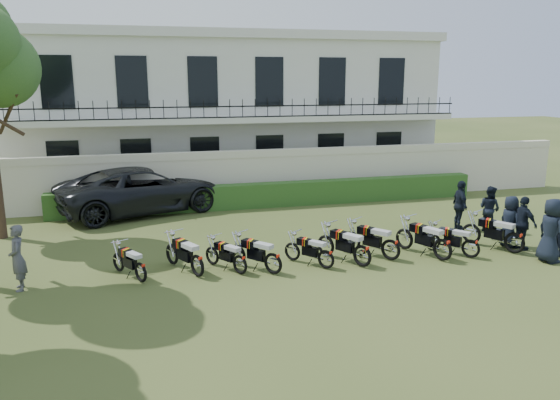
{
  "coord_description": "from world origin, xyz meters",
  "views": [
    {
      "loc": [
        -4.3,
        -14.52,
        5.34
      ],
      "look_at": [
        -0.09,
        1.89,
        1.5
      ],
      "focal_mm": 35.0,
      "sensor_mm": 36.0,
      "label": 1
    }
  ],
  "objects_px": {
    "motorcycle_5": "(362,250)",
    "motorcycle_7": "(443,244)",
    "motorcycle_4": "(326,255)",
    "motorcycle_6": "(391,245)",
    "officer_2": "(523,223)",
    "officer_5": "(460,205)",
    "officer_4": "(489,209)",
    "motorcycle_9": "(515,238)",
    "suv": "(143,190)",
    "motorcycle_0": "(141,267)",
    "officer_0": "(551,230)",
    "motorcycle_2": "(240,260)",
    "motorcycle_3": "(273,258)",
    "motorcycle_1": "(197,260)",
    "officer_3": "(510,221)",
    "motorcycle_8": "(471,244)",
    "inspector": "(17,258)"
  },
  "relations": [
    {
      "from": "motorcycle_2",
      "to": "motorcycle_3",
      "type": "relative_size",
      "value": 0.95
    },
    {
      "from": "officer_0",
      "to": "officer_5",
      "type": "relative_size",
      "value": 1.07
    },
    {
      "from": "motorcycle_0",
      "to": "motorcycle_8",
      "type": "relative_size",
      "value": 1.03
    },
    {
      "from": "motorcycle_0",
      "to": "motorcycle_3",
      "type": "bearing_deg",
      "value": -35.58
    },
    {
      "from": "motorcycle_4",
      "to": "motorcycle_8",
      "type": "xyz_separation_m",
      "value": [
        4.52,
        -0.18,
        0.02
      ]
    },
    {
      "from": "motorcycle_1",
      "to": "suv",
      "type": "bearing_deg",
      "value": 72.5
    },
    {
      "from": "motorcycle_5",
      "to": "motorcycle_7",
      "type": "bearing_deg",
      "value": -32.11
    },
    {
      "from": "motorcycle_2",
      "to": "motorcycle_7",
      "type": "bearing_deg",
      "value": -37.67
    },
    {
      "from": "motorcycle_5",
      "to": "motorcycle_8",
      "type": "distance_m",
      "value": 3.47
    },
    {
      "from": "motorcycle_6",
      "to": "motorcycle_9",
      "type": "distance_m",
      "value": 3.99
    },
    {
      "from": "officer_2",
      "to": "motorcycle_7",
      "type": "bearing_deg",
      "value": 85.32
    },
    {
      "from": "motorcycle_2",
      "to": "motorcycle_5",
      "type": "relative_size",
      "value": 0.81
    },
    {
      "from": "officer_2",
      "to": "officer_5",
      "type": "bearing_deg",
      "value": 1.67
    },
    {
      "from": "motorcycle_2",
      "to": "motorcycle_9",
      "type": "bearing_deg",
      "value": -36.08
    },
    {
      "from": "motorcycle_9",
      "to": "suv",
      "type": "distance_m",
      "value": 13.77
    },
    {
      "from": "motorcycle_4",
      "to": "inspector",
      "type": "distance_m",
      "value": 8.12
    },
    {
      "from": "suv",
      "to": "motorcycle_0",
      "type": "bearing_deg",
      "value": 159.48
    },
    {
      "from": "officer_3",
      "to": "officer_4",
      "type": "xyz_separation_m",
      "value": [
        0.47,
        1.73,
        -0.02
      ]
    },
    {
      "from": "motorcycle_7",
      "to": "officer_3",
      "type": "distance_m",
      "value": 2.94
    },
    {
      "from": "motorcycle_1",
      "to": "motorcycle_9",
      "type": "height_order",
      "value": "motorcycle_9"
    },
    {
      "from": "motorcycle_3",
      "to": "inspector",
      "type": "relative_size",
      "value": 0.89
    },
    {
      "from": "motorcycle_8",
      "to": "officer_4",
      "type": "distance_m",
      "value": 3.42
    },
    {
      "from": "motorcycle_8",
      "to": "motorcycle_6",
      "type": "bearing_deg",
      "value": 132.66
    },
    {
      "from": "motorcycle_3",
      "to": "motorcycle_5",
      "type": "xyz_separation_m",
      "value": [
        2.6,
        -0.06,
        0.03
      ]
    },
    {
      "from": "motorcycle_1",
      "to": "officer_5",
      "type": "distance_m",
      "value": 9.84
    },
    {
      "from": "motorcycle_6",
      "to": "officer_5",
      "type": "distance_m",
      "value": 4.6
    },
    {
      "from": "officer_0",
      "to": "officer_3",
      "type": "height_order",
      "value": "officer_0"
    },
    {
      "from": "officer_2",
      "to": "officer_5",
      "type": "distance_m",
      "value": 2.6
    },
    {
      "from": "motorcycle_2",
      "to": "motorcycle_4",
      "type": "xyz_separation_m",
      "value": [
        2.43,
        -0.18,
        0.01
      ]
    },
    {
      "from": "motorcycle_1",
      "to": "inspector",
      "type": "height_order",
      "value": "inspector"
    },
    {
      "from": "motorcycle_0",
      "to": "officer_0",
      "type": "height_order",
      "value": "officer_0"
    },
    {
      "from": "officer_0",
      "to": "suv",
      "type": "bearing_deg",
      "value": 49.2
    },
    {
      "from": "motorcycle_4",
      "to": "officer_0",
      "type": "relative_size",
      "value": 0.73
    },
    {
      "from": "motorcycle_4",
      "to": "officer_5",
      "type": "xyz_separation_m",
      "value": [
        5.93,
        2.71,
        0.46
      ]
    },
    {
      "from": "motorcycle_7",
      "to": "officer_2",
      "type": "height_order",
      "value": "officer_2"
    },
    {
      "from": "officer_2",
      "to": "officer_5",
      "type": "height_order",
      "value": "officer_5"
    },
    {
      "from": "motorcycle_5",
      "to": "motorcycle_9",
      "type": "distance_m",
      "value": 5.01
    },
    {
      "from": "officer_2",
      "to": "officer_4",
      "type": "relative_size",
      "value": 1.06
    },
    {
      "from": "motorcycle_1",
      "to": "motorcycle_2",
      "type": "distance_m",
      "value": 1.17
    },
    {
      "from": "motorcycle_4",
      "to": "suv",
      "type": "height_order",
      "value": "suv"
    },
    {
      "from": "officer_4",
      "to": "motorcycle_9",
      "type": "bearing_deg",
      "value": 144.64
    },
    {
      "from": "motorcycle_9",
      "to": "officer_5",
      "type": "height_order",
      "value": "officer_5"
    },
    {
      "from": "motorcycle_2",
      "to": "motorcycle_9",
      "type": "distance_m",
      "value": 8.5
    },
    {
      "from": "motorcycle_4",
      "to": "motorcycle_6",
      "type": "xyz_separation_m",
      "value": [
        2.09,
        0.21,
        0.07
      ]
    },
    {
      "from": "motorcycle_1",
      "to": "motorcycle_6",
      "type": "xyz_separation_m",
      "value": [
        5.69,
        -0.04,
        0.01
      ]
    },
    {
      "from": "motorcycle_7",
      "to": "officer_3",
      "type": "bearing_deg",
      "value": -8.86
    },
    {
      "from": "officer_4",
      "to": "officer_2",
      "type": "bearing_deg",
      "value": 154.49
    },
    {
      "from": "motorcycle_2",
      "to": "motorcycle_6",
      "type": "height_order",
      "value": "motorcycle_6"
    },
    {
      "from": "motorcycle_3",
      "to": "motorcycle_9",
      "type": "bearing_deg",
      "value": -40.01
    },
    {
      "from": "motorcycle_4",
      "to": "motorcycle_8",
      "type": "bearing_deg",
      "value": -41.0
    }
  ]
}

